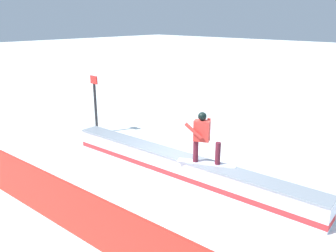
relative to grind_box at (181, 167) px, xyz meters
The scene contains 5 objects.
ground_plane 0.30m from the grind_box, ahead, with size 120.00×120.00×0.00m, color white.
grind_box is the anchor object (origin of this frame).
snowboarder 1.32m from the grind_box, behind, with size 1.52×0.90×1.38m.
safety_fence 3.54m from the grind_box, 90.00° to the left, with size 8.90×0.06×1.15m, color red.
trail_marker 5.08m from the grind_box, ahead, with size 0.40×0.10×2.23m.
Camera 1 is at (-5.74, 6.70, 4.30)m, focal length 36.79 mm.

